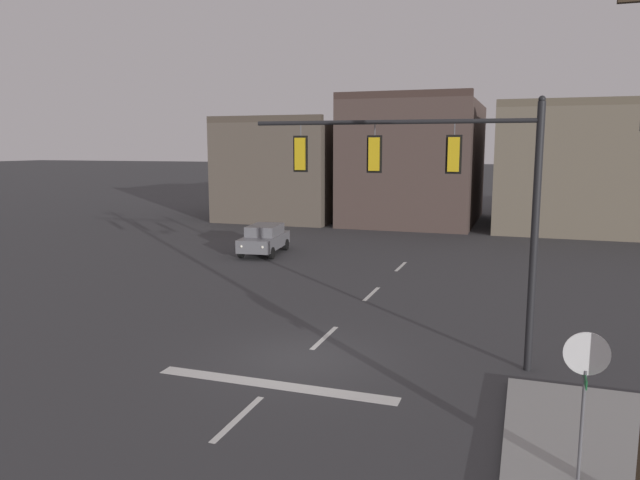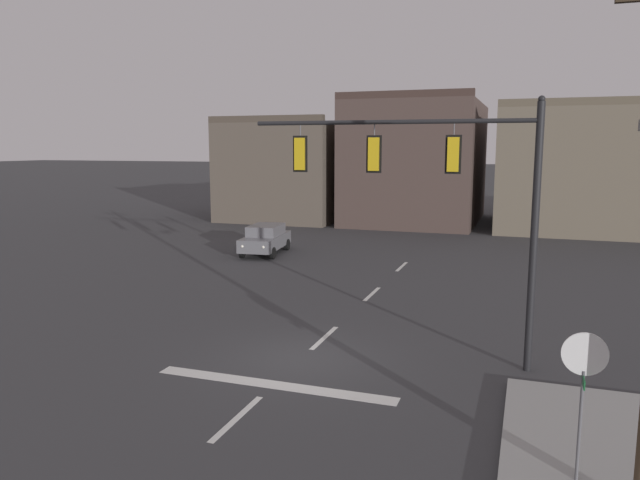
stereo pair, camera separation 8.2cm
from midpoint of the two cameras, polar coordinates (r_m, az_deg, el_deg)
name	(u,v)px [view 2 (the right image)]	position (r m, az deg, el deg)	size (l,w,h in m)	color
ground_plane	(302,359)	(17.37, -1.61, -11.15)	(400.00, 400.00, 0.00)	#353538
stop_bar_paint	(273,385)	(15.64, -4.28, -13.48)	(6.40, 0.50, 0.01)	silver
lane_centreline	(324,338)	(19.15, 0.55, -9.21)	(0.16, 26.40, 0.01)	silver
signal_mast_near_side	(440,182)	(16.47, 11.45, 5.38)	(7.73, 0.56, 7.20)	black
stop_sign	(584,371)	(11.44, 23.86, -11.28)	(0.76, 0.64, 2.83)	#56565B
car_lot_nearside	(265,238)	(33.75, -5.12, 0.14)	(2.34, 4.61, 1.61)	slate
building_row	(518,172)	(48.12, 18.26, 6.12)	(49.85, 13.59, 9.74)	brown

